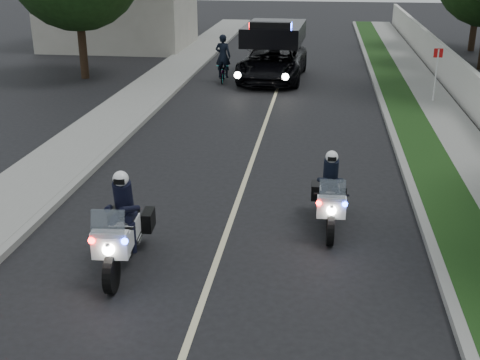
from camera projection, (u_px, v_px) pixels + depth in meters
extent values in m
plane|color=black|center=(205.00, 293.00, 10.36)|extent=(120.00, 120.00, 0.00)
cube|color=gray|center=(392.00, 133.00, 19.06)|extent=(0.20, 60.00, 0.15)
cube|color=#193814|center=(415.00, 133.00, 18.97)|extent=(1.20, 60.00, 0.16)
cube|color=gray|center=(458.00, 135.00, 18.81)|extent=(1.40, 60.00, 0.16)
cube|color=gray|center=(140.00, 123.00, 20.09)|extent=(0.20, 60.00, 0.15)
cube|color=gray|center=(109.00, 122.00, 20.23)|extent=(2.00, 60.00, 0.16)
cube|color=#BFB78C|center=(263.00, 130.00, 19.60)|extent=(0.12, 50.00, 0.01)
imported|color=black|center=(273.00, 79.00, 27.07)|extent=(2.91, 5.89, 2.81)
imported|color=black|center=(223.00, 82.00, 26.56)|extent=(0.67, 1.57, 0.80)
imported|color=black|center=(223.00, 82.00, 26.56)|extent=(0.72, 0.53, 1.86)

